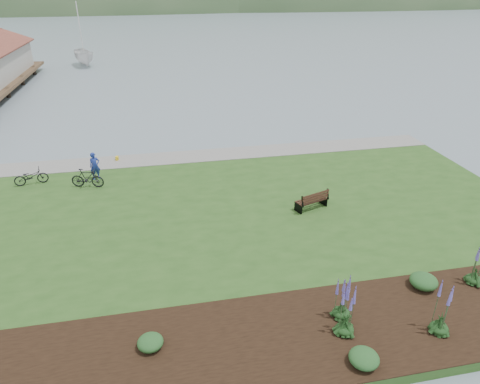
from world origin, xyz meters
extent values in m
plane|color=slate|center=(0.00, 0.00, 0.00)|extent=(600.00, 600.00, 0.00)
cube|color=#28501C|center=(0.00, -2.00, 0.20)|extent=(34.00, 20.00, 0.40)
cube|color=gray|center=(0.00, 6.90, 0.42)|extent=(34.00, 2.20, 0.03)
cube|color=black|center=(3.00, -9.80, 0.42)|extent=(24.00, 4.40, 0.04)
cube|color=#311C13|center=(5.71, -1.49, 0.87)|extent=(1.79, 1.11, 0.05)
cube|color=#311C13|center=(5.81, -1.79, 1.19)|extent=(1.65, 0.71, 0.53)
cube|color=black|center=(4.93, -1.76, 0.63)|extent=(0.25, 0.57, 0.46)
cube|color=black|center=(6.49, -1.22, 0.63)|extent=(0.25, 0.57, 0.46)
imported|color=navy|center=(-5.52, 4.51, 1.36)|extent=(0.83, 0.72, 1.92)
imported|color=black|center=(-9.10, 4.46, 0.88)|extent=(1.00, 1.93, 0.96)
imported|color=black|center=(-5.86, 3.40, 0.96)|extent=(0.98, 1.94, 1.12)
imported|color=silver|center=(-10.78, 44.90, 0.00)|extent=(12.79, 12.91, 26.63)
cube|color=yellow|center=(-4.48, 7.20, 0.54)|extent=(0.20, 0.28, 0.28)
ellipsoid|color=#133413|center=(3.81, -10.01, 0.59)|extent=(0.62, 0.62, 0.31)
cone|color=#584AAD|center=(3.81, -10.01, 1.64)|extent=(0.36, 0.36, 1.78)
ellipsoid|color=#133413|center=(4.01, -9.26, 0.59)|extent=(0.62, 0.62, 0.31)
cone|color=#584AAD|center=(4.01, -9.26, 1.55)|extent=(0.40, 0.40, 1.60)
ellipsoid|color=#133413|center=(6.93, -10.60, 0.59)|extent=(0.62, 0.62, 0.31)
cone|color=#584AAD|center=(6.93, -10.60, 1.66)|extent=(0.32, 0.32, 1.83)
ellipsoid|color=#133413|center=(9.83, -8.54, 0.59)|extent=(0.62, 0.62, 0.31)
cone|color=#584AAD|center=(9.83, -8.54, 1.60)|extent=(0.36, 0.36, 1.70)
ellipsoid|color=#1E4C21|center=(-2.56, -9.38, 0.65)|extent=(0.84, 0.84, 0.42)
ellipsoid|color=#1E4C21|center=(3.85, -11.35, 0.67)|extent=(0.94, 0.94, 0.47)
ellipsoid|color=#1E4C21|center=(7.76, -8.38, 0.70)|extent=(1.05, 1.05, 0.53)
camera|label=1|loc=(-1.74, -19.81, 11.09)|focal=32.00mm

